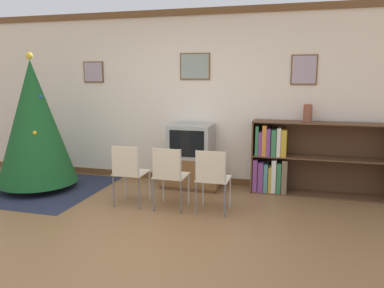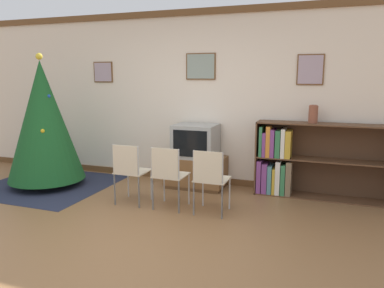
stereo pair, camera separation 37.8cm
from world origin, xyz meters
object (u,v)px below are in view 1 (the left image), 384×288
vase (308,113)px  folding_chair_center (169,174)px  bookshelf (293,160)px  folding_chair_right (212,177)px  tv_console (191,172)px  television (191,141)px  folding_chair_left (129,171)px  christmas_tree (34,123)px

vase → folding_chair_center: bearing=-145.0°
folding_chair_center → bookshelf: bearing=37.6°
folding_chair_right → bookshelf: size_ratio=0.42×
folding_chair_right → vase: vase is taller
tv_console → folding_chair_right: bearing=-62.1°
television → folding_chair_left: bearing=-117.9°
christmas_tree → television: size_ratio=3.18×
christmas_tree → bookshelf: size_ratio=1.05×
folding_chair_center → vase: size_ratio=3.31×
folding_chair_center → television: bearing=90.0°
christmas_tree → television: christmas_tree is taller
folding_chair_left → vase: bearing=27.7°
folding_chair_left → bookshelf: size_ratio=0.42×
tv_console → television: 0.49m
folding_chair_left → folding_chair_right: 1.12m
folding_chair_left → folding_chair_center: 0.56m
christmas_tree → folding_chair_left: size_ratio=2.47×
folding_chair_left → vase: (2.23, 1.17, 0.71)m
christmas_tree → folding_chair_right: christmas_tree is taller
tv_console → christmas_tree: bearing=-162.1°
folding_chair_center → vase: 2.16m
tv_console → bookshelf: bookshelf is taller
television → vase: (1.67, 0.12, 0.46)m
tv_console → vase: (1.67, 0.12, 0.94)m
television → folding_chair_right: (0.56, -1.05, -0.25)m
folding_chair_right → folding_chair_center: bearing=180.0°
folding_chair_center → folding_chair_right: size_ratio=1.00×
tv_console → folding_chair_left: folding_chair_left is taller
tv_console → vase: vase is taller
tv_console → vase: bearing=4.1°
tv_console → folding_chair_center: folding_chair_center is taller
folding_chair_left → christmas_tree: bearing=168.5°
tv_console → bookshelf: bearing=3.8°
christmas_tree → tv_console: (2.22, 0.72, -0.78)m
christmas_tree → tv_console: bearing=17.9°
folding_chair_right → bookshelf: bearing=50.7°
television → folding_chair_center: (0.00, -1.05, -0.25)m
folding_chair_center → folding_chair_right: bearing=0.0°
television → folding_chair_center: bearing=-90.0°
vase → television: bearing=-175.9°
christmas_tree → vase: 3.98m
folding_chair_left → folding_chair_right: same height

